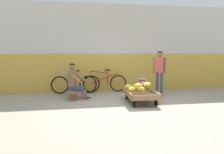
{
  "coord_description": "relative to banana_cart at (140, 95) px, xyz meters",
  "views": [
    {
      "loc": [
        -1.53,
        -5.76,
        1.51
      ],
      "look_at": [
        -0.36,
        0.88,
        0.75
      ],
      "focal_mm": 35.93,
      "sensor_mm": 36.0,
      "label": 1
    }
  ],
  "objects": [
    {
      "name": "weighing_scale",
      "position": [
        0.37,
        1.0,
        0.21
      ],
      "size": [
        0.3,
        0.3,
        0.29
      ],
      "color": "#28282D",
      "rests_on": "plastic_crate"
    },
    {
      "name": "low_bench",
      "position": [
        -1.99,
        1.01,
        -0.04
      ],
      "size": [
        0.34,
        1.11,
        0.27
      ],
      "color": "brown",
      "rests_on": "ground"
    },
    {
      "name": "shopping_bag",
      "position": [
        0.41,
        0.47,
        -0.12
      ],
      "size": [
        0.18,
        0.12,
        0.24
      ],
      "primitive_type": "cube",
      "color": "green",
      "rests_on": "ground"
    },
    {
      "name": "vendor_seated",
      "position": [
        -1.91,
        0.97,
        0.33
      ],
      "size": [
        0.74,
        0.63,
        1.14
      ],
      "color": "brown",
      "rests_on": "ground"
    },
    {
      "name": "plastic_crate",
      "position": [
        0.37,
        1.0,
        -0.09
      ],
      "size": [
        0.36,
        0.28,
        0.3
      ],
      "color": "gold",
      "rests_on": "ground"
    },
    {
      "name": "back_wall",
      "position": [
        -0.45,
        2.37,
        1.42
      ],
      "size": [
        16.0,
        0.3,
        3.33
      ],
      "color": "gold",
      "rests_on": "ground"
    },
    {
      "name": "bicycle_far_left",
      "position": [
        -0.8,
        1.93,
        0.11
      ],
      "size": [
        1.66,
        0.48,
        0.86
      ],
      "color": "black",
      "rests_on": "ground"
    },
    {
      "name": "banana_cart",
      "position": [
        0.0,
        0.0,
        0.0
      ],
      "size": [
        0.89,
        1.47,
        0.36
      ],
      "color": "#8E6B47",
      "rests_on": "ground"
    },
    {
      "name": "bicycle_near_left",
      "position": [
        -1.95,
        1.83,
        0.11
      ],
      "size": [
        1.66,
        0.48,
        0.86
      ],
      "color": "black",
      "rests_on": "ground"
    },
    {
      "name": "banana_pile",
      "position": [
        -0.08,
        0.07,
        0.23
      ],
      "size": [
        0.76,
        0.87,
        0.25
      ],
      "color": "yellow",
      "rests_on": "banana_cart"
    },
    {
      "name": "customer_adult",
      "position": [
        0.97,
        0.95,
        0.71
      ],
      "size": [
        0.38,
        0.37,
        1.53
      ],
      "color": "#38425B",
      "rests_on": "ground"
    },
    {
      "name": "ground_plane",
      "position": [
        -0.45,
        -0.58,
        -0.24
      ],
      "size": [
        80.0,
        80.0,
        0.0
      ],
      "primitive_type": "plane",
      "color": "gray"
    }
  ]
}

